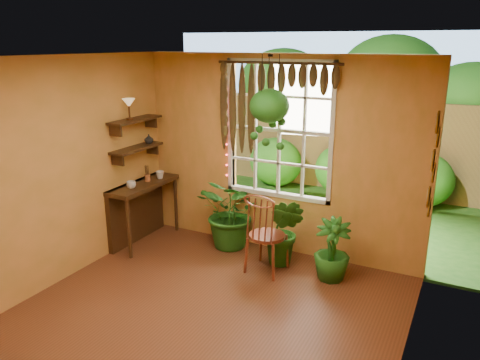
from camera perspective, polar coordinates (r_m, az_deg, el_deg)
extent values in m
plane|color=brown|center=(5.05, -6.11, -17.75)|extent=(4.50, 4.50, 0.00)
plane|color=silver|center=(4.19, -7.26, 14.52)|extent=(4.50, 4.50, 0.00)
plane|color=#DE924B|center=(6.35, 4.64, 2.91)|extent=(4.00, 0.00, 4.00)
plane|color=#DE924B|center=(5.75, -23.49, 0.13)|extent=(0.00, 4.50, 4.50)
plane|color=#DE924B|center=(3.78, 19.78, -7.64)|extent=(0.00, 4.50, 4.50)
cube|color=silver|center=(6.31, 4.82, 6.06)|extent=(1.52, 0.10, 1.86)
cube|color=white|center=(6.33, 4.92, 6.10)|extent=(1.38, 0.01, 1.78)
cylinder|color=#3B2410|center=(6.11, 4.62, 14.04)|extent=(1.70, 0.04, 0.04)
cube|color=#3B2410|center=(6.83, -11.70, -0.59)|extent=(0.40, 1.20, 0.06)
cube|color=#3B2410|center=(7.06, -12.52, -3.67)|extent=(0.08, 1.18, 0.90)
cylinder|color=#3B2410|center=(6.48, -13.39, -5.77)|extent=(0.05, 0.05, 0.86)
cylinder|color=#3B2410|center=(7.29, -7.83, -2.94)|extent=(0.05, 0.05, 0.86)
cube|color=#3B2410|center=(6.75, -12.46, 3.81)|extent=(0.25, 0.90, 0.04)
cube|color=#3B2410|center=(6.67, -12.67, 7.16)|extent=(0.25, 0.90, 0.04)
cube|color=#1B5117|center=(11.33, 14.26, 1.36)|extent=(14.00, 10.00, 0.04)
cube|color=#987F48|center=(9.42, 12.12, 4.24)|extent=(12.00, 0.10, 1.80)
plane|color=#8AB1E7|center=(12.80, 16.65, 10.03)|extent=(12.00, 0.00, 12.00)
cylinder|color=brown|center=(5.96, 3.32, -6.80)|extent=(0.49, 0.49, 0.04)
torus|color=brown|center=(5.61, 2.45, -2.58)|extent=(0.44, 0.07, 0.43)
imported|color=#1A4813|center=(6.60, -0.87, -4.07)|extent=(1.14, 1.06, 1.04)
imported|color=#1A4813|center=(6.13, 5.38, -6.27)|extent=(0.57, 0.48, 0.94)
imported|color=#1A4813|center=(5.89, 11.15, -8.35)|extent=(0.56, 0.56, 0.78)
ellipsoid|color=black|center=(5.88, 3.60, 8.29)|extent=(0.29, 0.29, 0.18)
ellipsoid|color=#1A4813|center=(5.87, 3.61, 9.00)|extent=(0.50, 0.50, 0.42)
imported|color=silver|center=(6.59, -13.12, -0.58)|extent=(0.15, 0.15, 0.10)
imported|color=beige|center=(6.98, -9.74, 0.63)|extent=(0.15, 0.15, 0.11)
cylinder|color=#974F2C|center=(6.89, -11.21, 0.26)|extent=(0.08, 0.08, 0.10)
imported|color=#B2AD99|center=(6.93, -11.05, 4.94)|extent=(0.14, 0.14, 0.13)
cylinder|color=#512C17|center=(6.56, -13.29, 7.25)|extent=(0.10, 0.10, 0.03)
cylinder|color=#512C17|center=(6.55, -13.34, 8.05)|extent=(0.02, 0.02, 0.17)
cone|color=slate|center=(6.53, -13.41, 9.14)|extent=(0.17, 0.17, 0.12)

